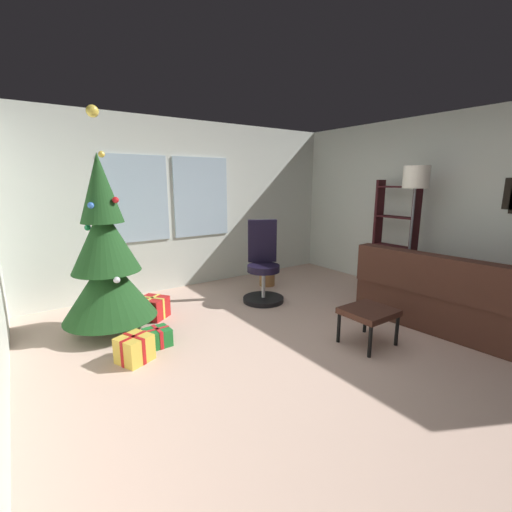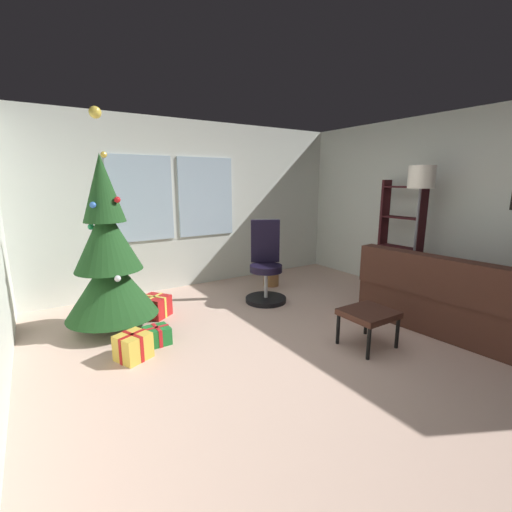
# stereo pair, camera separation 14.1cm
# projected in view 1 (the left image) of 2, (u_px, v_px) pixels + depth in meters

# --- Properties ---
(ground_plane) EXTENTS (5.00, 5.38, 0.10)m
(ground_plane) POSITION_uv_depth(u_px,v_px,m) (314.00, 352.00, 3.48)
(ground_plane) COLOR beige
(wall_back_with_windows) EXTENTS (5.00, 0.12, 2.52)m
(wall_back_with_windows) POSITION_uv_depth(u_px,v_px,m) (192.00, 205.00, 5.38)
(wall_back_with_windows) COLOR silver
(wall_back_with_windows) RESTS_ON ground_plane
(wall_right_with_frames) EXTENTS (0.12, 5.38, 2.52)m
(wall_right_with_frames) POSITION_uv_depth(u_px,v_px,m) (456.00, 209.00, 4.62)
(wall_right_with_frames) COLOR silver
(wall_right_with_frames) RESTS_ON ground_plane
(couch) EXTENTS (1.58, 1.86, 0.86)m
(couch) POSITION_uv_depth(u_px,v_px,m) (457.00, 300.00, 3.94)
(couch) COLOR #42251B
(couch) RESTS_ON ground_plane
(footstool) EXTENTS (0.49, 0.44, 0.38)m
(footstool) POSITION_uv_depth(u_px,v_px,m) (369.00, 314.00, 3.48)
(footstool) COLOR #42251B
(footstool) RESTS_ON ground_plane
(holiday_tree) EXTENTS (0.98, 0.98, 2.36)m
(holiday_tree) POSITION_uv_depth(u_px,v_px,m) (106.00, 261.00, 3.70)
(holiday_tree) COLOR #4C331E
(holiday_tree) RESTS_ON ground_plane
(gift_box_red) EXTENTS (0.42, 0.42, 0.26)m
(gift_box_red) POSITION_uv_depth(u_px,v_px,m) (153.00, 308.00, 4.20)
(gift_box_red) COLOR red
(gift_box_red) RESTS_ON ground_plane
(gift_box_green) EXTENTS (0.25, 0.23, 0.18)m
(gift_box_green) POSITION_uv_depth(u_px,v_px,m) (158.00, 337.00, 3.50)
(gift_box_green) COLOR #1E722D
(gift_box_green) RESTS_ON ground_plane
(gift_box_gold) EXTENTS (0.35, 0.34, 0.25)m
(gift_box_gold) POSITION_uv_depth(u_px,v_px,m) (134.00, 349.00, 3.18)
(gift_box_gold) COLOR gold
(gift_box_gold) RESTS_ON ground_plane
(office_chair) EXTENTS (0.57, 0.58, 1.11)m
(office_chair) POSITION_uv_depth(u_px,v_px,m) (263.00, 270.00, 4.77)
(office_chair) COLOR black
(office_chair) RESTS_ON ground_plane
(bookshelf) EXTENTS (0.18, 0.64, 1.65)m
(bookshelf) POSITION_uv_depth(u_px,v_px,m) (394.00, 243.00, 5.15)
(bookshelf) COLOR #3A1316
(bookshelf) RESTS_ON ground_plane
(floor_lamp) EXTENTS (0.32, 0.32, 1.82)m
(floor_lamp) POSITION_uv_depth(u_px,v_px,m) (415.00, 190.00, 4.43)
(floor_lamp) COLOR slate
(floor_lamp) RESTS_ON ground_plane
(potted_plant) EXTENTS (0.28, 0.27, 0.62)m
(potted_plant) POSITION_uv_depth(u_px,v_px,m) (266.00, 271.00, 5.47)
(potted_plant) COLOR #97663B
(potted_plant) RESTS_ON ground_plane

